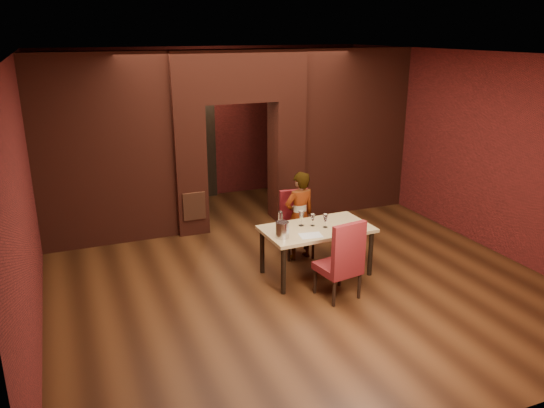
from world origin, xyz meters
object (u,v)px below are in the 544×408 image
at_px(wine_glass_b, 313,220).
at_px(water_bottle, 280,220).
at_px(dining_table, 316,251).
at_px(chair_far, 298,225).
at_px(chair_near, 338,258).
at_px(wine_glass_c, 325,221).
at_px(wine_glass_a, 301,218).
at_px(potted_plant, 339,235).
at_px(person_seated, 299,216).
at_px(wine_bucket, 282,230).

xyz_separation_m(wine_glass_b, water_bottle, (-0.49, 0.08, 0.05)).
relative_size(dining_table, water_bottle, 5.85).
bearing_deg(dining_table, chair_far, 85.11).
bearing_deg(chair_near, wine_glass_c, -112.01).
bearing_deg(dining_table, wine_glass_b, 102.46).
height_order(dining_table, wine_glass_c, wine_glass_c).
relative_size(wine_glass_a, water_bottle, 0.85).
bearing_deg(chair_far, potted_plant, 10.00).
height_order(wine_glass_c, potted_plant, wine_glass_c).
relative_size(dining_table, person_seated, 1.11).
height_order(person_seated, water_bottle, person_seated).
relative_size(chair_near, wine_glass_c, 5.56).
xyz_separation_m(wine_glass_c, wine_bucket, (-0.75, -0.13, 0.01)).
xyz_separation_m(person_seated, wine_bucket, (-0.65, -0.81, 0.15)).
bearing_deg(person_seated, water_bottle, 34.17).
xyz_separation_m(chair_far, potted_plant, (0.80, 0.04, -0.31)).
bearing_deg(water_bottle, wine_glass_c, -18.59).
relative_size(wine_glass_a, wine_glass_c, 1.13).
xyz_separation_m(wine_glass_a, wine_glass_b, (0.16, -0.06, -0.03)).
relative_size(chair_far, water_bottle, 3.87).
bearing_deg(dining_table, wine_glass_c, -21.95).
height_order(person_seated, wine_bucket, person_seated).
bearing_deg(chair_far, water_bottle, -126.36).
bearing_deg(wine_glass_c, chair_near, -103.16).
relative_size(water_bottle, potted_plant, 0.62).
distance_m(person_seated, wine_glass_a, 0.54).
relative_size(wine_bucket, potted_plant, 0.52).
xyz_separation_m(person_seated, water_bottle, (-0.53, -0.47, 0.17)).
relative_size(wine_glass_a, wine_glass_b, 1.28).
xyz_separation_m(chair_far, chair_near, (-0.08, -1.48, 0.04)).
relative_size(chair_near, potted_plant, 2.57).
xyz_separation_m(wine_glass_c, potted_plant, (0.72, 0.83, -0.63)).
height_order(dining_table, wine_glass_b, wine_glass_b).
xyz_separation_m(dining_table, wine_glass_c, (0.12, -0.04, 0.48)).
relative_size(person_seated, wine_bucket, 6.22).
relative_size(dining_table, wine_bucket, 6.91).
distance_m(wine_glass_c, water_bottle, 0.66).
distance_m(wine_bucket, potted_plant, 1.86).
bearing_deg(wine_glass_c, potted_plant, 49.14).
bearing_deg(person_seated, wine_glass_b, 78.35).
distance_m(wine_glass_a, wine_glass_c, 0.36).
bearing_deg(wine_glass_c, wine_glass_a, 146.82).
bearing_deg(wine_glass_c, dining_table, 160.17).
height_order(wine_glass_b, water_bottle, water_bottle).
bearing_deg(potted_plant, water_bottle, -155.38).
bearing_deg(water_bottle, person_seated, 41.59).
height_order(wine_glass_a, water_bottle, water_bottle).
bearing_deg(wine_bucket, water_bottle, 70.90).
bearing_deg(chair_near, chair_far, -101.98).
bearing_deg(chair_far, chair_near, -85.96).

